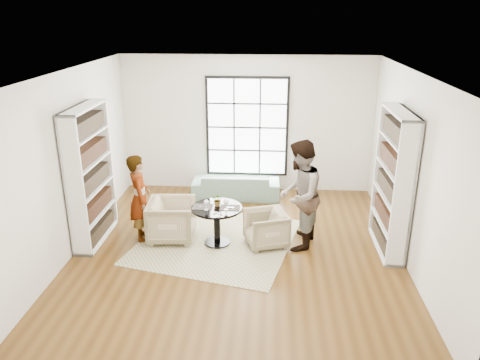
# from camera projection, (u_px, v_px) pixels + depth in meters

# --- Properties ---
(ground) EXTENTS (6.00, 6.00, 0.00)m
(ground) POSITION_uv_depth(u_px,v_px,m) (237.00, 251.00, 8.01)
(ground) COLOR #583814
(room_shell) EXTENTS (6.00, 6.01, 6.00)m
(room_shell) POSITION_uv_depth(u_px,v_px,m) (239.00, 171.00, 8.09)
(room_shell) COLOR silver
(room_shell) RESTS_ON ground
(rug) EXTENTS (3.12, 3.12, 0.01)m
(rug) POSITION_uv_depth(u_px,v_px,m) (216.00, 241.00, 8.34)
(rug) COLOR #B7AE89
(rug) RESTS_ON ground
(pedestal_table) EXTENTS (0.88, 0.88, 0.70)m
(pedestal_table) POSITION_uv_depth(u_px,v_px,m) (217.00, 217.00, 8.09)
(pedestal_table) COLOR black
(pedestal_table) RESTS_ON ground
(sofa) EXTENTS (1.90, 0.77, 0.55)m
(sofa) POSITION_uv_depth(u_px,v_px,m) (236.00, 185.00, 10.22)
(sofa) COLOR gray
(sofa) RESTS_ON ground
(armchair_left) EXTENTS (0.87, 0.84, 0.74)m
(armchair_left) POSITION_uv_depth(u_px,v_px,m) (172.00, 220.00, 8.30)
(armchair_left) COLOR #BCB786
(armchair_left) RESTS_ON ground
(armchair_right) EXTENTS (0.86, 0.85, 0.62)m
(armchair_right) POSITION_uv_depth(u_px,v_px,m) (266.00, 229.00, 8.12)
(armchair_right) COLOR tan
(armchair_right) RESTS_ON ground
(person_left) EXTENTS (0.53, 0.66, 1.57)m
(person_left) POSITION_uv_depth(u_px,v_px,m) (140.00, 198.00, 8.19)
(person_left) COLOR gray
(person_left) RESTS_ON ground
(person_right) EXTENTS (0.92, 1.07, 1.90)m
(person_right) POSITION_uv_depth(u_px,v_px,m) (299.00, 195.00, 7.86)
(person_right) COLOR gray
(person_right) RESTS_ON ground
(placemat_left) EXTENTS (0.34, 0.26, 0.01)m
(placemat_left) POSITION_uv_depth(u_px,v_px,m) (203.00, 207.00, 8.02)
(placemat_left) COLOR black
(placemat_left) RESTS_ON pedestal_table
(placemat_right) EXTENTS (0.34, 0.26, 0.01)m
(placemat_right) POSITION_uv_depth(u_px,v_px,m) (230.00, 208.00, 7.98)
(placemat_right) COLOR black
(placemat_right) RESTS_ON pedestal_table
(cutlery_left) EXTENTS (0.14, 0.22, 0.01)m
(cutlery_left) POSITION_uv_depth(u_px,v_px,m) (203.00, 206.00, 8.02)
(cutlery_left) COLOR silver
(cutlery_left) RESTS_ON placemat_left
(cutlery_right) EXTENTS (0.14, 0.22, 0.01)m
(cutlery_right) POSITION_uv_depth(u_px,v_px,m) (230.00, 207.00, 7.98)
(cutlery_right) COLOR silver
(cutlery_right) RESTS_ON placemat_right
(wine_glass_left) EXTENTS (0.09, 0.09, 0.19)m
(wine_glass_left) POSITION_uv_depth(u_px,v_px,m) (206.00, 203.00, 7.86)
(wine_glass_left) COLOR silver
(wine_glass_left) RESTS_ON pedestal_table
(wine_glass_right) EXTENTS (0.09, 0.09, 0.20)m
(wine_glass_right) POSITION_uv_depth(u_px,v_px,m) (226.00, 202.00, 7.86)
(wine_glass_right) COLOR silver
(wine_glass_right) RESTS_ON pedestal_table
(flower_centerpiece) EXTENTS (0.23, 0.21, 0.21)m
(flower_centerpiece) POSITION_uv_depth(u_px,v_px,m) (218.00, 200.00, 8.04)
(flower_centerpiece) COLOR gray
(flower_centerpiece) RESTS_ON pedestal_table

